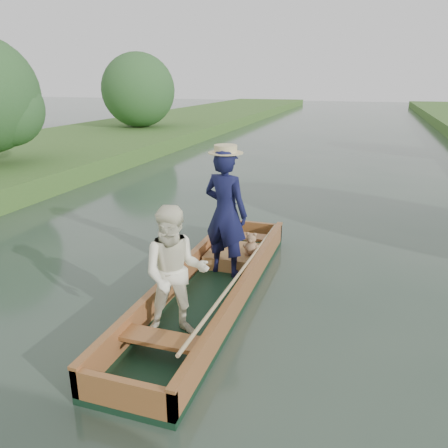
% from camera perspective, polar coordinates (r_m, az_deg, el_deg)
% --- Properties ---
extents(ground, '(120.00, 120.00, 0.00)m').
position_cam_1_polar(ground, '(6.48, -1.67, -9.62)').
color(ground, '#283D30').
rests_on(ground, ground).
extents(trees_far, '(22.98, 17.36, 4.36)m').
position_cam_1_polar(trees_far, '(14.63, 7.13, 15.95)').
color(trees_far, '#47331E').
rests_on(trees_far, ground).
extents(punt, '(1.12, 5.00, 2.11)m').
position_cam_1_polar(punt, '(6.14, -2.00, -4.33)').
color(punt, black).
rests_on(punt, ground).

